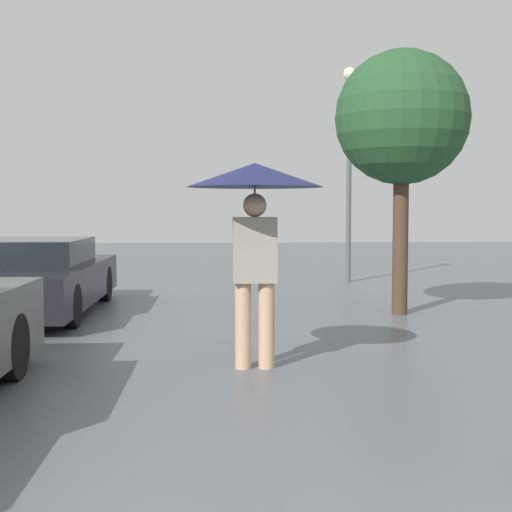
# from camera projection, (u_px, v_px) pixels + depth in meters

# --- Properties ---
(pedestrian) EXTENTS (1.30, 1.30, 1.97)m
(pedestrian) POSITION_uv_depth(u_px,v_px,m) (255.00, 198.00, 6.76)
(pedestrian) COLOR tan
(pedestrian) RESTS_ON ground_plane
(parked_car_farthest) EXTENTS (1.72, 4.36, 1.10)m
(parked_car_farthest) POSITION_uv_depth(u_px,v_px,m) (36.00, 278.00, 10.41)
(parked_car_farthest) COLOR black
(parked_car_farthest) RESTS_ON ground_plane
(tree) EXTENTS (1.92, 1.92, 3.80)m
(tree) POSITION_uv_depth(u_px,v_px,m) (402.00, 119.00, 10.18)
(tree) COLOR #473323
(tree) RESTS_ON ground_plane
(street_lamp) EXTENTS (0.28, 0.28, 4.43)m
(street_lamp) POSITION_uv_depth(u_px,v_px,m) (349.00, 148.00, 14.70)
(street_lamp) COLOR #515456
(street_lamp) RESTS_ON ground_plane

